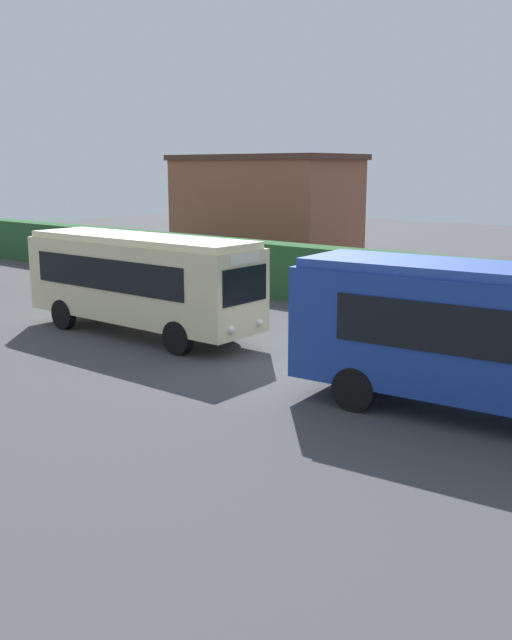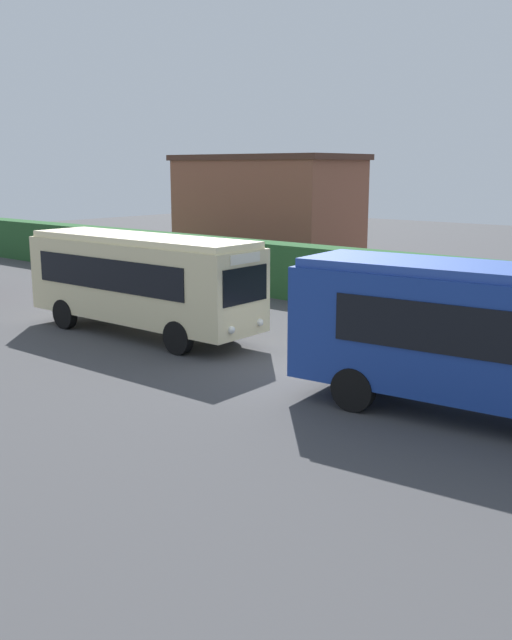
% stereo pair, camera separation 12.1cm
% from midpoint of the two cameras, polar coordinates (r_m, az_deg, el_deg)
% --- Properties ---
extents(ground_plane, '(103.30, 103.30, 0.00)m').
position_cam_midpoint_polar(ground_plane, '(18.86, 4.30, -4.29)').
color(ground_plane, '#424244').
extents(bus_cream, '(8.86, 2.53, 3.21)m').
position_cam_midpoint_polar(bus_cream, '(23.05, -9.04, 3.31)').
color(bus_cream, beige).
rests_on(bus_cream, ground_plane).
extents(bus_blue, '(9.06, 3.34, 3.32)m').
position_cam_midpoint_polar(bus_blue, '(15.72, 18.86, -1.09)').
color(bus_blue, navy).
rests_on(bus_blue, ground_plane).
extents(hedge_row, '(63.65, 1.31, 2.23)m').
position_cam_midpoint_polar(hedge_row, '(25.89, 15.64, 2.34)').
color(hedge_row, '#27572A').
rests_on(hedge_row, ground_plane).
extents(depot_building, '(10.14, 5.27, 6.00)m').
position_cam_midpoint_polar(depot_building, '(39.17, 0.95, 8.76)').
color(depot_building, brown).
rests_on(depot_building, ground_plane).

